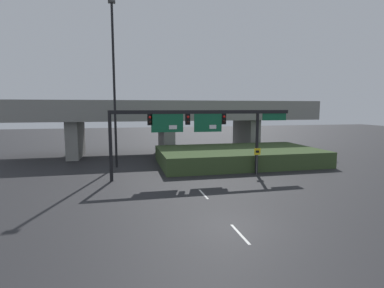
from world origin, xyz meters
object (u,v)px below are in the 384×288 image
Objects in this scene: parked_sedan_near_right at (277,159)px; signal_gantry at (198,123)px; highway_light_pole_near at (114,83)px; speed_limit_sign at (257,157)px; parked_sedan_mid_right at (307,159)px.

signal_gantry is at bearing -167.08° from parked_sedan_near_right.
highway_light_pole_near reaches higher than signal_gantry.
signal_gantry is 3.39× the size of parked_sedan_near_right.
speed_limit_sign is 0.15× the size of highway_light_pole_near.
parked_sedan_near_right is (9.54, 3.31, -4.15)m from signal_gantry.
highway_light_pole_near is 3.44× the size of parked_sedan_near_right.
parked_sedan_mid_right is (12.89, 2.91, -4.18)m from signal_gantry.
speed_limit_sign reaches higher than parked_sedan_mid_right.
highway_light_pole_near is at bearing 177.29° from parked_sedan_mid_right.
parked_sedan_near_right is (4.12, 3.97, -0.99)m from speed_limit_sign.
speed_limit_sign reaches higher than parked_sedan_near_right.
highway_light_pole_near reaches higher than parked_sedan_near_right.
parked_sedan_near_right is (16.70, -2.72, -7.96)m from highway_light_pole_near.
parked_sedan_mid_right is (3.36, -0.39, -0.03)m from parked_sedan_near_right.
speed_limit_sign is 8.35m from parked_sedan_mid_right.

